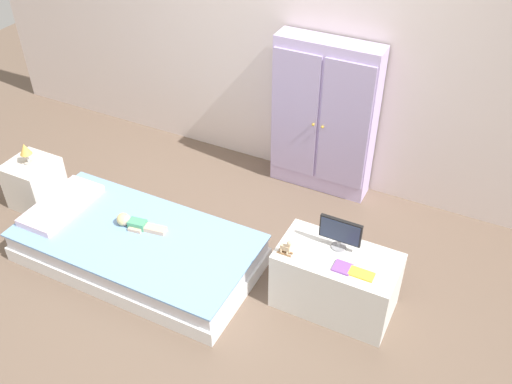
{
  "coord_description": "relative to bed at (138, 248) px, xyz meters",
  "views": [
    {
      "loc": [
        1.63,
        -2.47,
        3.05
      ],
      "look_at": [
        0.19,
        0.41,
        0.56
      ],
      "focal_mm": 39.81,
      "sensor_mm": 36.0,
      "label": 1
    }
  ],
  "objects": [
    {
      "name": "back_wall",
      "position": [
        0.55,
        1.67,
        1.22
      ],
      "size": [
        6.4,
        0.05,
        2.7
      ],
      "primitive_type": "cube",
      "color": "silver",
      "rests_on": "ground_plane"
    },
    {
      "name": "table_lamp",
      "position": [
        -1.18,
        0.19,
        0.41
      ],
      "size": [
        0.1,
        0.1,
        0.18
      ],
      "color": "#B7B2AD",
      "rests_on": "nightstand"
    },
    {
      "name": "ground_plane",
      "position": [
        0.55,
        0.1,
        -0.14
      ],
      "size": [
        10.0,
        10.0,
        0.02
      ],
      "primitive_type": "cube",
      "color": "brown"
    },
    {
      "name": "pillow",
      "position": [
        -0.7,
        0.0,
        0.16
      ],
      "size": [
        0.32,
        0.64,
        0.06
      ],
      "primitive_type": "cube",
      "color": "silver",
      "rests_on": "bed"
    },
    {
      "name": "nightstand",
      "position": [
        -1.18,
        0.19,
        0.08
      ],
      "size": [
        0.37,
        0.37,
        0.41
      ],
      "primitive_type": "cube",
      "color": "silver",
      "rests_on": "ground_plane"
    },
    {
      "name": "wardrobe",
      "position": [
        0.85,
        1.51,
        0.55
      ],
      "size": [
        0.86,
        0.26,
        1.35
      ],
      "color": "silver",
      "rests_on": "ground_plane"
    },
    {
      "name": "book_yellow",
      "position": [
        1.65,
        0.15,
        0.35
      ],
      "size": [
        0.16,
        0.08,
        0.01
      ],
      "primitive_type": "cube",
      "color": "gold",
      "rests_on": "tv_stand"
    },
    {
      "name": "rocking_horse_toy",
      "position": [
        1.15,
        0.11,
        0.4
      ],
      "size": [
        0.1,
        0.04,
        0.12
      ],
      "color": "#8E6642",
      "rests_on": "tv_stand"
    },
    {
      "name": "doll",
      "position": [
        -0.08,
        0.07,
        0.17
      ],
      "size": [
        0.39,
        0.15,
        0.1
      ],
      "color": "#4CA375",
      "rests_on": "bed"
    },
    {
      "name": "bed",
      "position": [
        0.0,
        0.0,
        0.0
      ],
      "size": [
        1.79,
        0.9,
        0.26
      ],
      "color": "white",
      "rests_on": "ground_plane"
    },
    {
      "name": "tv_monitor",
      "position": [
        1.44,
        0.32,
        0.48
      ],
      "size": [
        0.28,
        0.1,
        0.23
      ],
      "color": "#99999E",
      "rests_on": "tv_stand"
    },
    {
      "name": "book_purple",
      "position": [
        1.53,
        0.15,
        0.35
      ],
      "size": [
        0.11,
        0.11,
        0.01
      ],
      "primitive_type": "cube",
      "color": "#8E51B2",
      "rests_on": "tv_stand"
    },
    {
      "name": "tv_stand",
      "position": [
        1.47,
        0.25,
        0.11
      ],
      "size": [
        0.8,
        0.43,
        0.47
      ],
      "primitive_type": "cube",
      "color": "silver",
      "rests_on": "ground_plane"
    }
  ]
}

